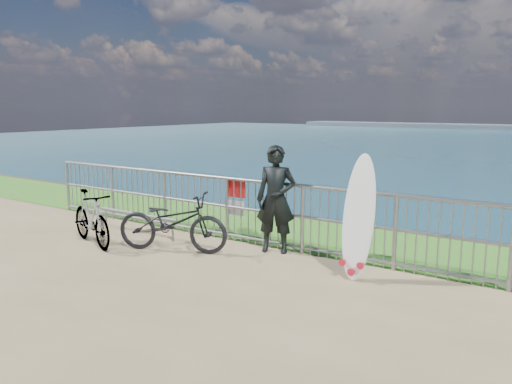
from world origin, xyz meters
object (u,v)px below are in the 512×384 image
Objects in this scene: surfboard at (358,222)px; bicycle_near at (172,222)px; bicycle_far at (91,218)px; surfer at (276,199)px.

surfboard is 3.03m from bicycle_near.
surfboard is 4.50m from bicycle_far.
bicycle_near is at bearing -52.72° from bicycle_far.
bicycle_far is (-4.38, -0.97, -0.33)m from surfboard.
bicycle_far is at bearing 88.37° from bicycle_near.
surfer is 1.71m from bicycle_near.
surfer is 1.12× the size of bicycle_far.
bicycle_near is (-1.40, -0.91, -0.38)m from surfer.
surfer is at bearing -77.86° from bicycle_near.
surfer reaches higher than surfboard.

